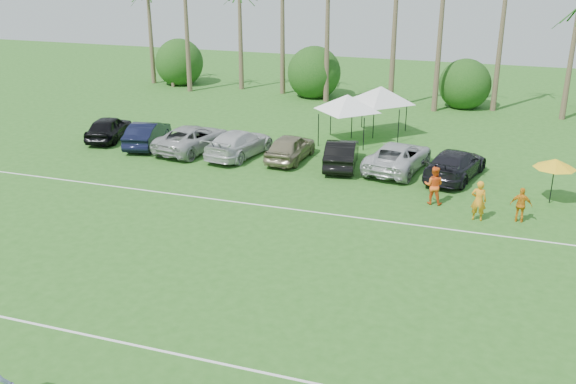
% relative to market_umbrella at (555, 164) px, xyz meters
% --- Properties ---
extents(field_lines, '(80.00, 12.10, 0.01)m').
position_rel_market_umbrella_xyz_m(field_lines, '(-11.57, -10.76, -1.97)').
color(field_lines, white).
rests_on(field_lines, ground).
extents(palm_tree_4, '(2.40, 2.40, 8.90)m').
position_rel_market_umbrella_xyz_m(palm_tree_4, '(-15.57, 19.24, 5.51)').
color(palm_tree_4, brown).
rests_on(palm_tree_4, ground).
extents(palm_tree_8, '(2.40, 2.40, 8.90)m').
position_rel_market_umbrella_xyz_m(palm_tree_8, '(1.43, 19.24, 5.51)').
color(palm_tree_8, brown).
rests_on(palm_tree_8, ground).
extents(bush_tree_0, '(4.00, 4.00, 4.00)m').
position_rel_market_umbrella_xyz_m(bush_tree_0, '(-30.57, 20.24, -0.18)').
color(bush_tree_0, brown).
rests_on(bush_tree_0, ground).
extents(bush_tree_1, '(4.00, 4.00, 4.00)m').
position_rel_market_umbrella_xyz_m(bush_tree_1, '(-17.57, 20.24, -0.18)').
color(bush_tree_1, brown).
rests_on(bush_tree_1, ground).
extents(bush_tree_2, '(4.00, 4.00, 4.00)m').
position_rel_market_umbrella_xyz_m(bush_tree_2, '(-5.57, 20.24, -0.18)').
color(bush_tree_2, brown).
rests_on(bush_tree_2, ground).
extents(sideline_player_a, '(0.68, 0.46, 1.85)m').
position_rel_market_umbrella_xyz_m(sideline_player_a, '(-3.16, -3.28, -1.05)').
color(sideline_player_a, orange).
rests_on(sideline_player_a, ground).
extents(sideline_player_b, '(0.91, 0.71, 1.85)m').
position_rel_market_umbrella_xyz_m(sideline_player_b, '(-5.28, -1.91, -1.05)').
color(sideline_player_b, '#F85E1B').
rests_on(sideline_player_b, ground).
extents(sideline_player_c, '(0.96, 0.46, 1.59)m').
position_rel_market_umbrella_xyz_m(sideline_player_c, '(-1.36, -2.87, -1.18)').
color(sideline_player_c, orange).
rests_on(sideline_player_c, ground).
extents(canopy_tent_left, '(4.36, 4.36, 3.53)m').
position_rel_market_umbrella_xyz_m(canopy_tent_left, '(-11.74, 7.04, 1.05)').
color(canopy_tent_left, black).
rests_on(canopy_tent_left, ground).
extents(canopy_tent_right, '(4.59, 4.59, 3.72)m').
position_rel_market_umbrella_xyz_m(canopy_tent_right, '(-10.13, 9.47, 1.21)').
color(canopy_tent_right, black).
rests_on(canopy_tent_right, ground).
extents(market_umbrella, '(1.98, 1.98, 2.20)m').
position_rel_market_umbrella_xyz_m(market_umbrella, '(0.00, 0.00, 0.00)').
color(market_umbrella, black).
rests_on(market_umbrella, ground).
extents(parked_car_0, '(2.73, 4.80, 1.54)m').
position_rel_market_umbrella_xyz_m(parked_car_0, '(-26.14, 2.69, -1.20)').
color(parked_car_0, black).
rests_on(parked_car_0, ground).
extents(parked_car_1, '(2.56, 4.90, 1.54)m').
position_rel_market_umbrella_xyz_m(parked_car_1, '(-23.07, 2.20, -1.20)').
color(parked_car_1, black).
rests_on(parked_car_1, ground).
extents(parked_car_2, '(3.35, 5.85, 1.54)m').
position_rel_market_umbrella_xyz_m(parked_car_2, '(-20.00, 2.27, -1.20)').
color(parked_car_2, '#AAAAAA').
rests_on(parked_car_2, ground).
extents(parked_car_3, '(2.95, 5.57, 1.54)m').
position_rel_market_umbrella_xyz_m(parked_car_3, '(-16.93, 2.15, -1.20)').
color(parked_car_3, silver).
rests_on(parked_car_3, ground).
extents(parked_car_4, '(1.99, 4.58, 1.54)m').
position_rel_market_umbrella_xyz_m(parked_car_4, '(-13.86, 2.36, -1.20)').
color(parked_car_4, gray).
rests_on(parked_car_4, ground).
extents(parked_car_5, '(2.36, 4.87, 1.54)m').
position_rel_market_umbrella_xyz_m(parked_car_5, '(-10.79, 2.14, -1.20)').
color(parked_car_5, black).
rests_on(parked_car_5, ground).
extents(parked_car_6, '(3.37, 5.86, 1.54)m').
position_rel_market_umbrella_xyz_m(parked_car_6, '(-7.72, 2.58, -1.20)').
color(parked_car_6, silver).
rests_on(parked_car_6, ground).
extents(parked_car_7, '(3.30, 5.65, 1.54)m').
position_rel_market_umbrella_xyz_m(parked_car_7, '(-4.65, 2.21, -1.20)').
color(parked_car_7, black).
rests_on(parked_car_7, ground).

